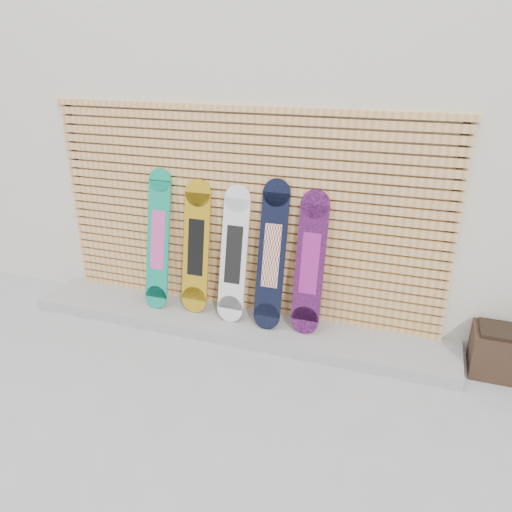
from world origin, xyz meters
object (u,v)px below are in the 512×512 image
(snowboard_1, at_px, (196,247))
(snowboard_0, at_px, (158,240))
(snowboard_3, at_px, (272,256))
(snowboard_2, at_px, (234,255))
(snowboard_4, at_px, (310,263))

(snowboard_1, bearing_deg, snowboard_0, -176.28)
(snowboard_0, height_order, snowboard_3, snowboard_0)
(snowboard_1, xyz_separation_m, snowboard_2, (0.44, -0.03, -0.01))
(snowboard_0, bearing_deg, snowboard_3, -0.49)
(snowboard_0, bearing_deg, snowboard_1, 3.72)
(snowboard_0, distance_m, snowboard_2, 0.88)
(snowboard_0, xyz_separation_m, snowboard_4, (1.69, 0.01, -0.04))
(snowboard_2, distance_m, snowboard_3, 0.42)
(snowboard_3, relative_size, snowboard_4, 1.05)
(snowboard_1, bearing_deg, snowboard_3, -2.64)
(snowboard_0, height_order, snowboard_4, snowboard_0)
(snowboard_2, bearing_deg, snowboard_4, 0.87)
(snowboard_2, relative_size, snowboard_4, 0.98)
(snowboard_4, bearing_deg, snowboard_3, -176.76)
(snowboard_3, bearing_deg, snowboard_1, 177.36)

